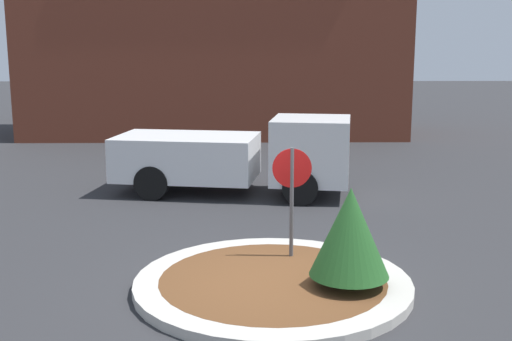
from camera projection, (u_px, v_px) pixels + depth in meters
name	position (u px, v px, depth m)	size (l,w,h in m)	color
ground_plane	(273.00, 288.00, 10.25)	(120.00, 120.00, 0.00)	#2D2D30
traffic_island	(273.00, 284.00, 10.23)	(4.42, 4.42, 0.16)	#BCB7AD
stop_sign	(292.00, 185.00, 11.09)	(0.68, 0.07, 2.10)	#4C4C51
island_shrub	(350.00, 232.00, 9.76)	(1.23, 1.23, 1.55)	brown
utility_truck	(239.00, 155.00, 16.59)	(6.28, 3.10, 2.02)	white
storefront_building	(216.00, 47.00, 27.74)	(15.78, 6.07, 7.45)	brown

